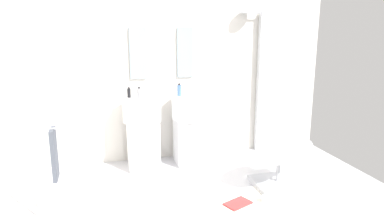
{
  "coord_description": "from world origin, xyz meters",
  "views": [
    {
      "loc": [
        -0.81,
        -3.07,
        1.8
      ],
      "look_at": [
        0.15,
        0.55,
        0.95
      ],
      "focal_mm": 32.25,
      "sensor_mm": 36.0,
      "label": 1
    }
  ],
  "objects_px": {
    "towel_rack": "(51,156)",
    "soap_bottle_blue": "(179,90)",
    "lounge_chair": "(279,158)",
    "coffee_mug": "(266,199)",
    "pedestal_sink_left": "(143,129)",
    "shower_column": "(261,80)",
    "soap_bottle_black": "(129,93)",
    "magazine_red": "(238,203)",
    "pedestal_sink_right": "(190,126)",
    "soap_bottle_grey": "(139,94)"
  },
  "relations": [
    {
      "from": "towel_rack",
      "to": "soap_bottle_blue",
      "type": "xyz_separation_m",
      "value": [
        1.47,
        1.0,
        0.4
      ]
    },
    {
      "from": "lounge_chair",
      "to": "coffee_mug",
      "type": "xyz_separation_m",
      "value": [
        -0.33,
        -0.36,
        -0.3
      ]
    },
    {
      "from": "towel_rack",
      "to": "pedestal_sink_left",
      "type": "bearing_deg",
      "value": 46.77
    },
    {
      "from": "shower_column",
      "to": "soap_bottle_black",
      "type": "distance_m",
      "value": 1.95
    },
    {
      "from": "lounge_chair",
      "to": "magazine_red",
      "type": "height_order",
      "value": "lounge_chair"
    },
    {
      "from": "pedestal_sink_right",
      "to": "soap_bottle_blue",
      "type": "height_order",
      "value": "soap_bottle_blue"
    },
    {
      "from": "magazine_red",
      "to": "coffee_mug",
      "type": "relative_size",
      "value": 3.26
    },
    {
      "from": "pedestal_sink_left",
      "to": "towel_rack",
      "type": "bearing_deg",
      "value": -133.23
    },
    {
      "from": "pedestal_sink_right",
      "to": "coffee_mug",
      "type": "distance_m",
      "value": 1.51
    },
    {
      "from": "magazine_red",
      "to": "coffee_mug",
      "type": "height_order",
      "value": "coffee_mug"
    },
    {
      "from": "pedestal_sink_left",
      "to": "pedestal_sink_right",
      "type": "relative_size",
      "value": 1.0
    },
    {
      "from": "lounge_chair",
      "to": "soap_bottle_blue",
      "type": "height_order",
      "value": "soap_bottle_blue"
    },
    {
      "from": "pedestal_sink_left",
      "to": "soap_bottle_grey",
      "type": "height_order",
      "value": "soap_bottle_grey"
    },
    {
      "from": "pedestal_sink_right",
      "to": "coffee_mug",
      "type": "height_order",
      "value": "pedestal_sink_right"
    },
    {
      "from": "magazine_red",
      "to": "soap_bottle_black",
      "type": "relative_size",
      "value": 2.05
    },
    {
      "from": "pedestal_sink_left",
      "to": "shower_column",
      "type": "height_order",
      "value": "shower_column"
    },
    {
      "from": "lounge_chair",
      "to": "towel_rack",
      "type": "height_order",
      "value": "towel_rack"
    },
    {
      "from": "towel_rack",
      "to": "pedestal_sink_right",
      "type": "bearing_deg",
      "value": 32.78
    },
    {
      "from": "soap_bottle_black",
      "to": "lounge_chair",
      "type": "bearing_deg",
      "value": -31.41
    },
    {
      "from": "shower_column",
      "to": "soap_bottle_blue",
      "type": "distance_m",
      "value": 1.32
    },
    {
      "from": "pedestal_sink_left",
      "to": "soap_bottle_black",
      "type": "height_order",
      "value": "soap_bottle_black"
    },
    {
      "from": "pedestal_sink_left",
      "to": "soap_bottle_blue",
      "type": "relative_size",
      "value": 6.5
    },
    {
      "from": "soap_bottle_black",
      "to": "soap_bottle_grey",
      "type": "distance_m",
      "value": 0.18
    },
    {
      "from": "pedestal_sink_left",
      "to": "soap_bottle_blue",
      "type": "xyz_separation_m",
      "value": [
        0.49,
        -0.05,
        0.51
      ]
    },
    {
      "from": "magazine_red",
      "to": "soap_bottle_blue",
      "type": "xyz_separation_m",
      "value": [
        -0.34,
        1.25,
        1.01
      ]
    },
    {
      "from": "magazine_red",
      "to": "soap_bottle_grey",
      "type": "xyz_separation_m",
      "value": [
        -0.87,
        1.16,
        1.01
      ]
    },
    {
      "from": "soap_bottle_black",
      "to": "soap_bottle_blue",
      "type": "distance_m",
      "value": 0.65
    },
    {
      "from": "pedestal_sink_right",
      "to": "shower_column",
      "type": "bearing_deg",
      "value": 11.14
    },
    {
      "from": "towel_rack",
      "to": "magazine_red",
      "type": "height_order",
      "value": "towel_rack"
    },
    {
      "from": "shower_column",
      "to": "coffee_mug",
      "type": "height_order",
      "value": "shower_column"
    },
    {
      "from": "coffee_mug",
      "to": "soap_bottle_grey",
      "type": "xyz_separation_m",
      "value": [
        -1.18,
        1.21,
        0.98
      ]
    },
    {
      "from": "soap_bottle_black",
      "to": "magazine_red",
      "type": "bearing_deg",
      "value": -52.89
    },
    {
      "from": "towel_rack",
      "to": "soap_bottle_grey",
      "type": "xyz_separation_m",
      "value": [
        0.94,
        0.91,
        0.4
      ]
    },
    {
      "from": "magazine_red",
      "to": "coffee_mug",
      "type": "distance_m",
      "value": 0.31
    },
    {
      "from": "lounge_chair",
      "to": "pedestal_sink_right",
      "type": "bearing_deg",
      "value": 129.72
    },
    {
      "from": "lounge_chair",
      "to": "coffee_mug",
      "type": "bearing_deg",
      "value": -131.88
    },
    {
      "from": "pedestal_sink_left",
      "to": "lounge_chair",
      "type": "height_order",
      "value": "pedestal_sink_left"
    },
    {
      "from": "towel_rack",
      "to": "magazine_red",
      "type": "bearing_deg",
      "value": -7.65
    },
    {
      "from": "coffee_mug",
      "to": "lounge_chair",
      "type": "bearing_deg",
      "value": 48.12
    },
    {
      "from": "shower_column",
      "to": "lounge_chair",
      "type": "relative_size",
      "value": 1.94
    },
    {
      "from": "shower_column",
      "to": "lounge_chair",
      "type": "xyz_separation_m",
      "value": [
        -0.32,
        -1.2,
        -0.73
      ]
    },
    {
      "from": "lounge_chair",
      "to": "magazine_red",
      "type": "bearing_deg",
      "value": -153.39
    },
    {
      "from": "pedestal_sink_left",
      "to": "magazine_red",
      "type": "bearing_deg",
      "value": -57.42
    },
    {
      "from": "magazine_red",
      "to": "soap_bottle_grey",
      "type": "distance_m",
      "value": 1.77
    },
    {
      "from": "soap_bottle_black",
      "to": "pedestal_sink_right",
      "type": "bearing_deg",
      "value": -0.52
    },
    {
      "from": "pedestal_sink_right",
      "to": "lounge_chair",
      "type": "bearing_deg",
      "value": -50.28
    },
    {
      "from": "shower_column",
      "to": "magazine_red",
      "type": "distance_m",
      "value": 2.08
    },
    {
      "from": "coffee_mug",
      "to": "soap_bottle_grey",
      "type": "height_order",
      "value": "soap_bottle_grey"
    },
    {
      "from": "lounge_chair",
      "to": "soap_bottle_blue",
      "type": "distance_m",
      "value": 1.51
    },
    {
      "from": "towel_rack",
      "to": "coffee_mug",
      "type": "xyz_separation_m",
      "value": [
        2.12,
        -0.29,
        -0.58
      ]
    }
  ]
}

